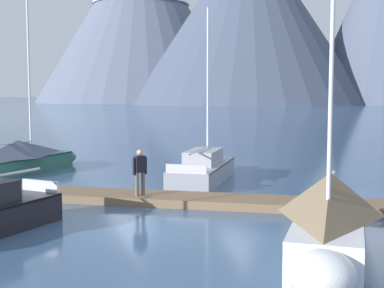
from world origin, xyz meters
The scene contains 8 objects.
ground_plane centered at (0.00, 0.00, 0.00)m, with size 700.00×700.00×0.00m, color #38567A.
mountain_west_summit centered at (-63.28, 187.98, 34.96)m, with size 80.86×80.86×66.72m.
mountain_central_massif centered at (-19.14, 169.57, 30.42)m, with size 79.14×79.14×59.64m.
dock centered at (0.00, 4.00, 0.15)m, with size 24.67×2.26×0.30m.
sailboat_nearest_berth centered at (-9.62, 9.83, 0.80)m, with size 2.78×7.06×8.82m.
sailboat_mid_dock_port centered at (-0.22, 9.60, 0.55)m, with size 2.01×7.29×7.94m.
sailboat_mid_dock_starboard centered at (5.21, -1.59, 0.97)m, with size 2.09×6.21×7.02m.
person_on_dock centered at (-1.39, 3.64, 1.26)m, with size 0.42×0.47×1.69m.
Camera 1 is at (4.94, -14.93, 4.07)m, focal length 50.88 mm.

